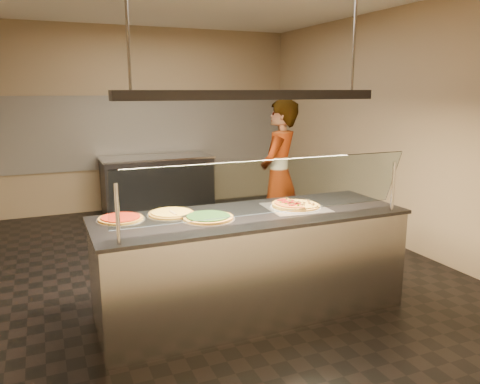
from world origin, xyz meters
name	(u,v)px	position (x,y,z in m)	size (l,w,h in m)	color
ground	(208,263)	(0.00, 0.00, -0.01)	(5.00, 6.00, 0.02)	black
wall_back	(148,119)	(0.00, 3.01, 1.50)	(5.00, 0.02, 3.00)	tan
wall_front	(392,184)	(0.00, -3.01, 1.50)	(5.00, 0.02, 3.00)	tan
wall_right	(387,128)	(2.51, 0.00, 1.50)	(0.02, 6.00, 3.00)	tan
tile_band	(149,131)	(0.00, 2.98, 1.30)	(4.90, 0.02, 1.20)	silver
serving_counter	(251,263)	(-0.05, -1.32, 0.47)	(2.75, 0.94, 0.93)	#B7B7BC
sneeze_guard	(269,188)	(-0.05, -1.67, 1.23)	(2.51, 0.18, 0.54)	#B7B7BC
perforated_tray	(295,207)	(0.41, -1.30, 0.94)	(0.57, 0.57, 0.01)	silver
half_pizza_pepperoni	(286,205)	(0.30, -1.30, 0.96)	(0.25, 0.45, 0.05)	olive
half_pizza_sausage	(306,204)	(0.51, -1.30, 0.96)	(0.25, 0.45, 0.04)	olive
pizza_spinach	(208,217)	(-0.46, -1.36, 0.95)	(0.45, 0.45, 0.03)	silver
pizza_cheese	(171,213)	(-0.71, -1.09, 0.94)	(0.42, 0.42, 0.03)	silver
pizza_tomato	(121,218)	(-1.14, -1.09, 0.94)	(0.40, 0.40, 0.03)	silver
pizza_spatula	(179,214)	(-0.67, -1.19, 0.96)	(0.19, 0.23, 0.02)	#B7B7BC
prep_table	(158,184)	(0.01, 2.55, 0.47)	(1.79, 0.74, 0.93)	#2E2E32
worker	(279,176)	(0.99, 0.13, 0.94)	(0.69, 0.45, 1.88)	black
heat_lamp_housing	(252,95)	(-0.05, -1.32, 1.95)	(2.30, 0.18, 0.08)	#2E2E32
lamp_rod_left	(127,19)	(-1.05, -1.32, 2.50)	(0.02, 0.02, 1.01)	#B7B7BC
lamp_rod_right	(355,32)	(0.95, -1.32, 2.50)	(0.02, 0.02, 1.01)	#B7B7BC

